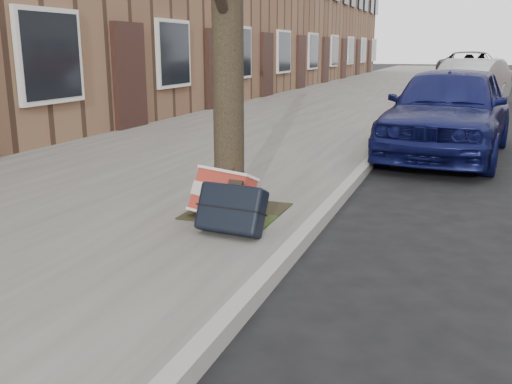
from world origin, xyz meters
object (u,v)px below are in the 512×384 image
(suitcase_red, at_px, (222,195))
(car_near_mid, at_px, (468,83))
(car_near_front, at_px, (449,110))
(suitcase_navy, at_px, (231,209))

(suitcase_red, relative_size, car_near_mid, 0.15)
(car_near_front, xyz_separation_m, car_near_mid, (0.25, 8.24, -0.03))
(car_near_front, bearing_deg, suitcase_navy, -100.56)
(suitcase_red, bearing_deg, suitcase_navy, -35.82)
(car_near_front, height_order, car_near_mid, car_near_front)
(suitcase_navy, xyz_separation_m, car_near_front, (1.49, 5.07, 0.36))
(suitcase_red, height_order, suitcase_navy, suitcase_red)
(suitcase_red, relative_size, suitcase_navy, 1.04)
(suitcase_red, distance_m, car_near_front, 5.02)
(car_near_mid, bearing_deg, suitcase_navy, -81.56)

